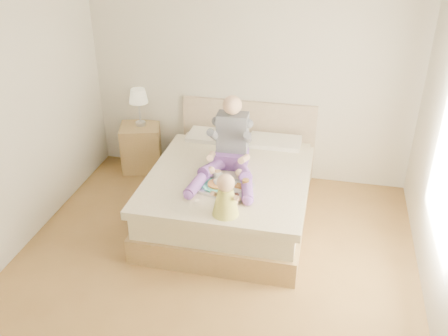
% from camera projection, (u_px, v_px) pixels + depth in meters
% --- Properties ---
extents(room, '(4.02, 4.22, 2.71)m').
position_uv_depth(room, '(216.00, 133.00, 4.13)').
color(room, brown).
rests_on(room, ground).
extents(bed, '(1.70, 2.18, 1.00)m').
position_uv_depth(bed, '(232.00, 189.00, 5.64)').
color(bed, olive).
rests_on(bed, ground).
extents(nightstand, '(0.61, 0.57, 0.62)m').
position_uv_depth(nightstand, '(141.00, 147.00, 6.59)').
color(nightstand, olive).
rests_on(nightstand, ground).
extents(lamp, '(0.24, 0.24, 0.49)m').
position_uv_depth(lamp, '(138.00, 98.00, 6.30)').
color(lamp, silver).
rests_on(lamp, nightstand).
extents(adult, '(0.70, 1.00, 0.83)m').
position_uv_depth(adult, '(230.00, 150.00, 5.31)').
color(adult, '#62398F').
rests_on(adult, bed).
extents(tray, '(0.55, 0.47, 0.14)m').
position_uv_depth(tray, '(226.00, 187.00, 5.06)').
color(tray, silver).
rests_on(tray, bed).
extents(baby, '(0.28, 0.38, 0.42)m').
position_uv_depth(baby, '(226.00, 198.00, 4.61)').
color(baby, '#D7D444').
rests_on(baby, bed).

